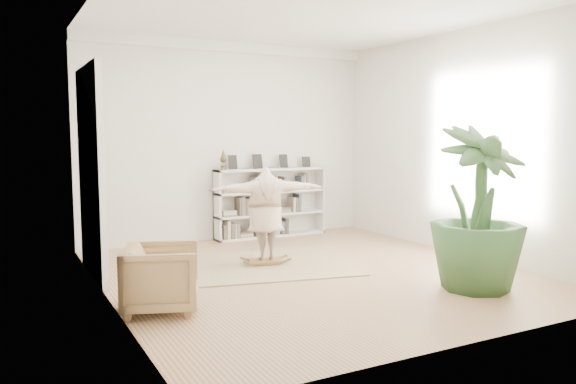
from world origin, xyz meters
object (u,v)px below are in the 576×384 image
object	(u,v)px
armchair	(161,278)
houseplant	(478,208)
bookshelf	(270,203)
person	(265,211)
rocker_board	(266,261)

from	to	relation	value
armchair	houseplant	distance (m)	3.91
bookshelf	person	xyz separation A→B (m)	(-1.10, -2.10, 0.18)
rocker_board	bookshelf	bearing A→B (deg)	74.89
rocker_board	houseplant	size ratio (longest dim) A/B	0.26
bookshelf	rocker_board	world-z (taller)	bookshelf
rocker_board	person	bearing A→B (deg)	-104.03
bookshelf	houseplant	size ratio (longest dim) A/B	1.06
bookshelf	rocker_board	distance (m)	2.44
armchair	person	size ratio (longest dim) A/B	0.48
bookshelf	armchair	xyz separation A→B (m)	(-3.04, -3.51, -0.26)
bookshelf	houseplant	xyz separation A→B (m)	(0.69, -4.49, 0.40)
armchair	houseplant	bearing A→B (deg)	-85.28
armchair	person	xyz separation A→B (m)	(1.94, 1.40, 0.44)
armchair	houseplant	xyz separation A→B (m)	(3.73, -0.99, 0.66)
person	rocker_board	bearing A→B (deg)	-104.03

